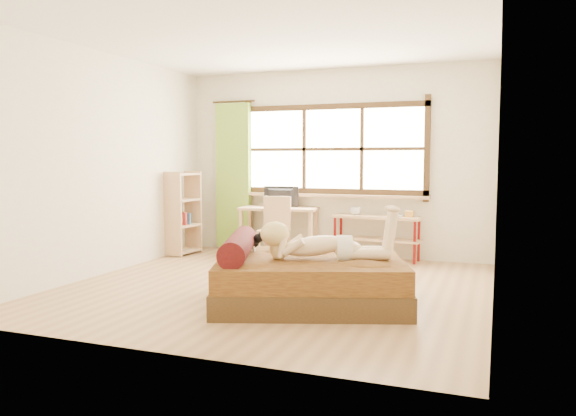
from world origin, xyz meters
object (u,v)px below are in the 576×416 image
at_px(kitten, 248,241).
at_px(bed, 306,278).
at_px(chair, 275,225).
at_px(pipe_shelf, 377,227).
at_px(desk, 279,214).
at_px(woman, 324,231).
at_px(bookshelf, 183,213).

bearing_deg(kitten, bed, -28.64).
bearing_deg(chair, pipe_shelf, 13.93).
bearing_deg(bed, desk, 97.89).
xyz_separation_m(woman, kitten, (-0.87, 0.15, -0.16)).
bearing_deg(desk, pipe_shelf, -1.40).
height_order(bed, woman, woman).
xyz_separation_m(woman, desk, (-1.45, 2.50, -0.11)).
relative_size(chair, pipe_shelf, 0.70).
height_order(woman, desk, woman).
bearing_deg(chair, woman, -63.74).
distance_m(woman, pipe_shelf, 2.63).
distance_m(kitten, pipe_shelf, 2.61).
relative_size(bed, desk, 1.85).
distance_m(desk, pipe_shelf, 1.44).
xyz_separation_m(kitten, bookshelf, (-1.93, 1.92, 0.06)).
height_order(bed, desk, desk).
height_order(chair, pipe_shelf, chair).
relative_size(pipe_shelf, bookshelf, 1.04).
distance_m(woman, chair, 2.54).
bearing_deg(woman, bed, 150.52).
height_order(desk, bookshelf, bookshelf).
relative_size(woman, bookshelf, 1.04).
xyz_separation_m(chair, pipe_shelf, (1.34, 0.49, -0.04)).
bearing_deg(desk, bookshelf, -168.60).
relative_size(bed, pipe_shelf, 1.72).
xyz_separation_m(bed, woman, (0.19, -0.04, 0.48)).
relative_size(desk, pipe_shelf, 0.93).
xyz_separation_m(woman, bookshelf, (-2.80, 2.07, -0.10)).
distance_m(bed, chair, 2.41).
relative_size(woman, desk, 1.07).
bearing_deg(kitten, pipe_shelf, 51.93).
height_order(bed, bookshelf, bookshelf).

